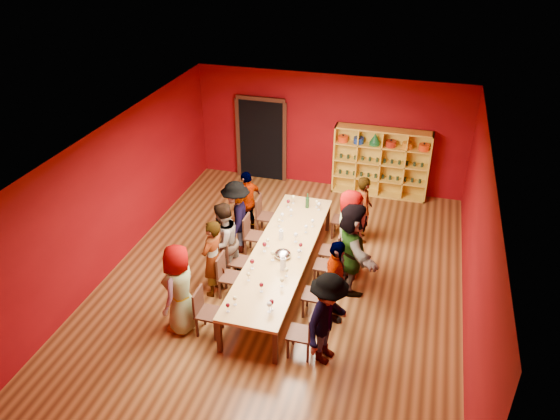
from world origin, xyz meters
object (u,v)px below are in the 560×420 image
object	(u,v)px
person_left_1	(213,258)
person_left_4	(248,202)
chair_person_right_1	(319,293)
wine_bottle	(307,202)
tasting_table	(282,253)
person_left_2	(223,242)
chair_person_right_0	(305,332)
person_right_0	(328,319)
person_right_4	(363,209)
spittoon_bowl	(283,254)
chair_person_right_3	(334,249)
person_right_3	(350,233)
chair_person_left_3	(252,233)
chair_person_right_4	(345,218)
chair_person_right_2	(329,263)
shelving_unit	(381,159)
chair_person_left_0	(205,309)
person_right_1	(335,281)
chair_person_left_4	(263,214)
person_left_3	(236,217)
person_left_0	(180,289)
chair_person_left_2	(236,258)
chair_person_left_1	(227,274)
person_right_2	(352,248)

from	to	relation	value
person_left_1	person_left_4	bearing A→B (deg)	-166.30
chair_person_right_1	wine_bottle	bearing A→B (deg)	107.97
tasting_table	person_left_2	xyz separation A→B (m)	(-1.18, -0.14, 0.14)
chair_person_right_0	person_right_0	size ratio (longest dim) A/B	0.52
tasting_table	wine_bottle	bearing A→B (deg)	87.49
person_right_4	spittoon_bowl	xyz separation A→B (m)	(-1.22, -2.23, 0.04)
chair_person_right_3	person_right_3	distance (m)	0.52
chair_person_left_3	chair_person_right_4	size ratio (longest dim) A/B	1.00
person_right_0	chair_person_right_2	xyz separation A→B (m)	(-0.36, 2.01, -0.35)
chair_person_right_0	chair_person_left_3	bearing A→B (deg)	124.41
person_left_4	shelving_unit	bearing A→B (deg)	157.51
person_left_2	person_right_3	world-z (taller)	person_right_3
person_left_2	chair_person_right_1	distance (m)	2.21
person_right_3	tasting_table	bearing A→B (deg)	127.48
chair_person_left_3	chair_person_right_4	distance (m)	2.17
tasting_table	chair_person_left_0	size ratio (longest dim) A/B	5.06
chair_person_left_0	person_right_1	distance (m)	2.35
person_right_0	person_left_4	bearing A→B (deg)	53.57
person_right_0	chair_person_left_4	bearing A→B (deg)	49.44
wine_bottle	person_right_3	bearing A→B (deg)	-44.14
chair_person_left_3	person_left_3	world-z (taller)	person_left_3
person_left_3	spittoon_bowl	world-z (taller)	person_left_3
chair_person_right_2	spittoon_bowl	bearing A→B (deg)	-154.12
person_left_0	person_right_1	size ratio (longest dim) A/B	1.05
chair_person_left_0	chair_person_right_3	size ratio (longest dim) A/B	1.00
chair_person_right_1	person_right_4	bearing A→B (deg)	82.10
person_left_4	wine_bottle	distance (m)	1.37
person_right_1	spittoon_bowl	distance (m)	1.24
chair_person_left_3	chair_person_left_4	bearing A→B (deg)	90.00
chair_person_left_2	person_left_3	bearing A→B (deg)	108.81
person_left_3	chair_person_right_2	world-z (taller)	person_left_3
person_left_0	chair_person_right_0	size ratio (longest dim) A/B	1.92
person_right_3	person_right_4	xyz separation A→B (m)	(0.10, 1.30, -0.15)
person_left_0	chair_person_left_1	distance (m)	1.23
chair_person_left_0	person_right_4	distance (m)	4.38
person_left_4	chair_person_right_4	xyz separation A→B (m)	(2.19, 0.32, -0.25)
shelving_unit	person_left_0	xyz separation A→B (m)	(-2.75, -6.09, -0.13)
person_left_1	chair_person_right_2	world-z (taller)	person_left_1
person_left_2	spittoon_bowl	distance (m)	1.26
shelving_unit	wine_bottle	size ratio (longest dim) A/B	6.92
person_left_1	person_right_2	bearing A→B (deg)	120.19
chair_person_left_0	person_right_2	world-z (taller)	person_right_2
person_left_0	chair_person_left_4	bearing A→B (deg)	176.09
tasting_table	chair_person_right_1	bearing A→B (deg)	-40.37
tasting_table	chair_person_right_4	size ratio (longest dim) A/B	5.06
chair_person_right_0	person_right_1	distance (m)	1.14
tasting_table	chair_person_left_4	size ratio (longest dim) A/B	5.06
chair_person_left_3	chair_person_right_1	bearing A→B (deg)	-41.27
chair_person_left_1	person_left_2	size ratio (longest dim) A/B	0.53
tasting_table	person_left_2	bearing A→B (deg)	-173.05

